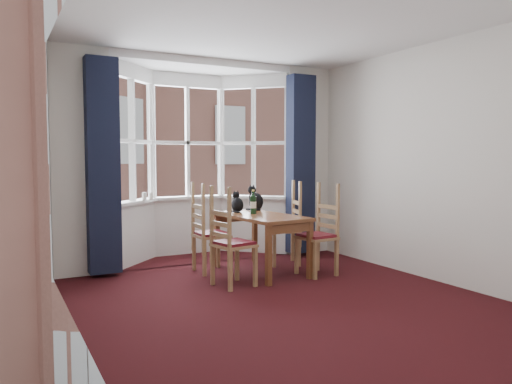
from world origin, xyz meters
TOP-DOWN VIEW (x-y plane):
  - floor at (0.00, 0.00)m, footprint 4.50×4.50m
  - ceiling at (0.00, 0.00)m, footprint 4.50×4.50m
  - wall_left at (-2.00, 0.00)m, footprint 0.00×4.50m
  - wall_right at (2.00, 0.00)m, footprint 0.00×4.50m
  - wall_near at (0.00, -2.25)m, footprint 4.00×0.00m
  - wall_back_pier_left at (-1.65, 2.25)m, footprint 0.70×0.12m
  - wall_back_pier_right at (1.65, 2.25)m, footprint 0.70×0.12m
  - bay_window at (0.00, 2.75)m, footprint 2.76×0.94m
  - curtain_left at (-1.42, 2.07)m, footprint 0.38×0.22m
  - curtain_right at (1.42, 2.07)m, footprint 0.38×0.22m
  - dining_table at (0.37, 1.37)m, footprint 0.82×1.37m
  - chair_left_near at (-0.31, 0.91)m, footprint 0.46×0.48m
  - chair_left_far at (-0.26, 1.69)m, footprint 0.40×0.42m
  - chair_right_near at (1.01, 0.93)m, footprint 0.44×0.45m
  - chair_right_far at (0.97, 1.63)m, footprint 0.51×0.52m
  - cat_left at (0.25, 1.80)m, footprint 0.18×0.23m
  - cat_right at (0.59, 1.92)m, footprint 0.24×0.29m
  - wine_bottle at (0.34, 1.51)m, footprint 0.08×0.08m
  - candle_tall at (-0.77, 2.60)m, footprint 0.06×0.06m
  - candle_short at (-0.67, 2.63)m, footprint 0.06×0.06m
  - street at (0.00, 32.25)m, footprint 80.00×80.00m
  - tenement_building at (0.00, 14.01)m, footprint 18.40×7.80m

SIDE VIEW (x-z plane):
  - street at x=0.00m, z-range -6.00..-6.00m
  - floor at x=0.00m, z-range 0.00..0.00m
  - chair_left_near at x=-0.31m, z-range 0.01..0.93m
  - chair_left_far at x=-0.26m, z-range 0.01..0.93m
  - chair_right_near at x=1.01m, z-range 0.01..0.93m
  - chair_right_far at x=0.97m, z-range 0.01..0.93m
  - dining_table at x=0.37m, z-range 0.27..1.00m
  - cat_left at x=0.25m, z-range 0.70..0.99m
  - wine_bottle at x=0.34m, z-range 0.72..1.02m
  - cat_right at x=0.59m, z-range 0.69..1.05m
  - candle_short at x=-0.67m, z-range 0.87..0.97m
  - candle_tall at x=-0.77m, z-range 0.87..0.98m
  - curtain_left at x=-1.42m, z-range 0.05..2.65m
  - curtain_right at x=1.42m, z-range 0.05..2.65m
  - wall_left at x=-2.00m, z-range -0.85..3.65m
  - wall_right at x=2.00m, z-range -0.85..3.65m
  - wall_near at x=0.00m, z-range -0.60..3.40m
  - wall_back_pier_left at x=-1.65m, z-range 0.00..2.80m
  - wall_back_pier_right at x=1.65m, z-range 0.00..2.80m
  - bay_window at x=0.00m, z-range 0.00..2.80m
  - tenement_building at x=0.00m, z-range -6.00..9.20m
  - ceiling at x=0.00m, z-range 2.80..2.80m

